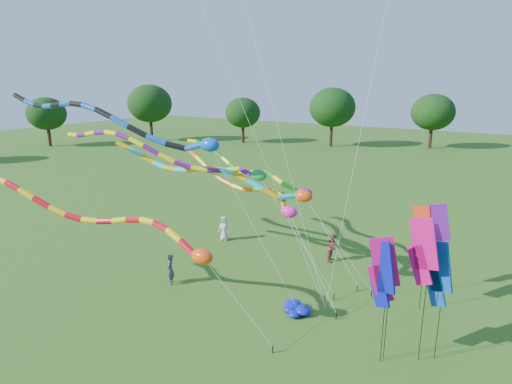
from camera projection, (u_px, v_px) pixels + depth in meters
The scene contains 18 objects.
ground at pixel (224, 342), 16.47m from camera, with size 160.00×160.00×0.00m, color #2B5C18.
tree_ring at pixel (188, 211), 15.26m from camera, with size 119.03×119.04×9.55m.
tube_kite_red at pixel (122, 226), 17.72m from camera, with size 13.39×2.17×6.00m.
tube_kite_orange at pixel (240, 182), 22.41m from camera, with size 12.75×4.91×6.40m.
tube_kite_purple at pixel (176, 156), 20.95m from camera, with size 14.80×2.58×7.89m.
tube_kite_blue at pixel (118, 122), 20.77m from camera, with size 17.78×1.49×9.61m.
tube_kite_cyan at pixel (227, 177), 21.09m from camera, with size 13.65×2.43×7.03m.
tube_kite_green at pixel (258, 173), 23.64m from camera, with size 12.11×2.68×6.67m.
banner_pole_violet at pixel (438, 229), 19.80m from camera, with size 1.14×0.38×4.37m.
banner_pole_blue_a at pixel (381, 275), 14.70m from camera, with size 1.11×0.48×4.55m.
banner_pole_magenta_a at pixel (383, 270), 14.70m from camera, with size 1.13×0.41×4.70m.
banner_pole_magenta_b at pixel (423, 252), 14.56m from camera, with size 1.16×0.27×5.36m.
banner_pole_blue_b at pixel (438, 274), 14.88m from camera, with size 1.10×0.52×4.49m.
banner_pole_red at pixel (422, 233), 18.19m from camera, with size 1.10×0.53×4.73m.
blue_nylon_heap at pixel (298, 307), 18.63m from camera, with size 1.34×1.40×0.45m.
person_a at pixel (224, 228), 26.77m from camera, with size 0.76×0.50×1.56m, color beige.
person_b at pixel (170, 269), 20.98m from camera, with size 0.56×0.37×1.54m, color #38434E.
person_c at pixel (333, 248), 23.67m from camera, with size 0.76×0.59×1.56m, color maroon.
Camera 1 is at (8.72, -11.60, 9.78)m, focal length 30.00 mm.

